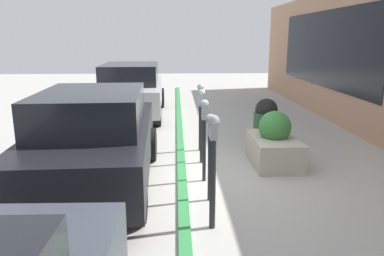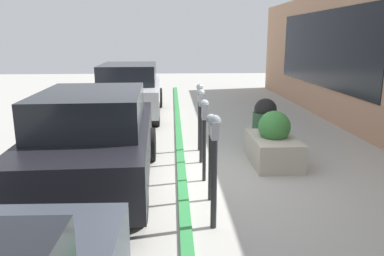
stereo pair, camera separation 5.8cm
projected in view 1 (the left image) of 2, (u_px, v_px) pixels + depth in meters
ground_plane at (187, 180)px, 6.54m from camera, size 40.00×40.00×0.00m
curb_strip at (182, 179)px, 6.54m from camera, size 24.50×0.16×0.04m
parking_meter_nearest at (213, 155)px, 4.67m from camera, size 0.19×0.16×1.51m
parking_meter_second at (210, 139)px, 5.51m from camera, size 0.17×0.15×1.34m
parking_meter_middle at (204, 124)px, 6.27m from camera, size 0.17×0.15×1.43m
parking_meter_fourth at (202, 112)px, 7.21m from camera, size 0.17×0.14×1.47m
parking_meter_farthest at (200, 106)px, 8.03m from camera, size 0.16×0.14×1.47m
planter_box at (274, 144)px, 7.30m from camera, size 1.43×0.86×1.05m
parked_car_middle at (95, 138)px, 6.06m from camera, size 4.29×1.90×1.62m
parked_car_rear at (132, 89)px, 11.67m from camera, size 4.77×1.95×1.65m
trash_bin at (266, 123)px, 8.46m from camera, size 0.56×0.56×1.10m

